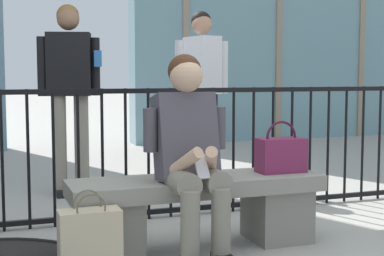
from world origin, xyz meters
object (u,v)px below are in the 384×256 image
(bystander_at_railing, at_px, (69,84))
(bystander_further_back, at_px, (202,83))
(seated_person_with_phone, at_px, (190,149))
(handbag_on_bench, at_px, (281,154))
(shopping_bag, at_px, (90,243))
(stone_bench, at_px, (197,205))

(bystander_at_railing, relative_size, bystander_further_back, 1.00)
(seated_person_with_phone, xyz_separation_m, handbag_on_bench, (0.67, 0.12, -0.08))
(shopping_bag, distance_m, bystander_at_railing, 2.38)
(handbag_on_bench, bearing_deg, bystander_at_railing, 119.65)
(seated_person_with_phone, relative_size, shopping_bag, 2.57)
(handbag_on_bench, xyz_separation_m, bystander_further_back, (0.22, 2.02, 0.43))
(shopping_bag, height_order, bystander_further_back, bystander_further_back)
(stone_bench, xyz_separation_m, handbag_on_bench, (0.58, -0.01, 0.30))
(stone_bench, height_order, seated_person_with_phone, seated_person_with_phone)
(handbag_on_bench, distance_m, bystander_at_railing, 2.25)
(bystander_at_railing, bearing_deg, shopping_bag, -95.59)
(shopping_bag, bearing_deg, handbag_on_bench, 13.16)
(bystander_further_back, bearing_deg, stone_bench, -111.60)
(seated_person_with_phone, distance_m, bystander_at_railing, 2.11)
(stone_bench, distance_m, seated_person_with_phone, 0.41)
(shopping_bag, xyz_separation_m, bystander_at_railing, (0.22, 2.22, 0.81))
(handbag_on_bench, relative_size, bystander_further_back, 0.20)
(stone_bench, distance_m, bystander_further_back, 2.28)
(seated_person_with_phone, bearing_deg, stone_bench, 53.70)
(shopping_bag, relative_size, bystander_at_railing, 0.28)
(bystander_further_back, bearing_deg, handbag_on_bench, -96.12)
(shopping_bag, relative_size, bystander_further_back, 0.28)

